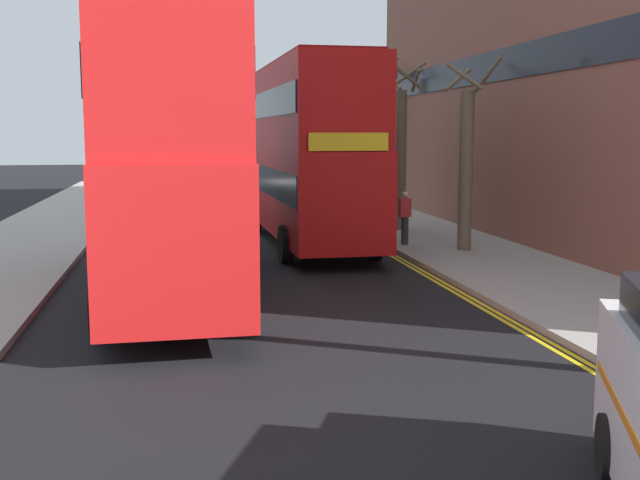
{
  "coord_description": "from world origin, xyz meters",
  "views": [
    {
      "loc": [
        -1.7,
        -1.15,
        3.5
      ],
      "look_at": [
        0.5,
        11.0,
        1.8
      ],
      "focal_mm": 43.71,
      "sensor_mm": 36.0,
      "label": 1
    }
  ],
  "objects": [
    {
      "name": "sidewalk_right",
      "position": [
        6.5,
        16.0,
        0.07
      ],
      "size": [
        4.0,
        80.0,
        0.14
      ],
      "primitive_type": "cube",
      "color": "#9E9991",
      "rests_on": "ground"
    },
    {
      "name": "pedestrian_far",
      "position": [
        5.01,
        21.45,
        0.99
      ],
      "size": [
        0.34,
        0.22,
        1.62
      ],
      "color": "#2D2D38",
      "rests_on": "sidewalk_right"
    },
    {
      "name": "kerb_line_outer",
      "position": [
        4.4,
        14.0,
        0.0
      ],
      "size": [
        0.1,
        56.0,
        0.01
      ],
      "primitive_type": "cube",
      "color": "yellow",
      "rests_on": "ground"
    },
    {
      "name": "street_tree_distant",
      "position": [
        7.59,
        33.31,
        3.39
      ],
      "size": [
        1.51,
        1.67,
        6.82
      ],
      "color": "#6B6047",
      "rests_on": "sidewalk_right"
    },
    {
      "name": "kerb_line_inner",
      "position": [
        4.24,
        14.0,
        0.0
      ],
      "size": [
        0.1,
        56.0,
        0.01
      ],
      "primitive_type": "cube",
      "color": "yellow",
      "rests_on": "ground"
    },
    {
      "name": "double_decker_bus_oncoming",
      "position": [
        2.27,
        22.91,
        3.03
      ],
      "size": [
        2.98,
        10.86,
        5.64
      ],
      "color": "#B20F0F",
      "rests_on": "ground"
    },
    {
      "name": "street_tree_far",
      "position": [
        6.43,
        20.14,
        2.62
      ],
      "size": [
        1.57,
        1.55,
        5.53
      ],
      "color": "#6B6047",
      "rests_on": "sidewalk_right"
    },
    {
      "name": "double_decker_bus_away",
      "position": [
        -1.97,
        15.73,
        3.03
      ],
      "size": [
        3.06,
        10.88,
        5.64
      ],
      "color": "red",
      "rests_on": "ground"
    },
    {
      "name": "street_tree_mid",
      "position": [
        5.94,
        25.18,
        2.94
      ],
      "size": [
        1.9,
        1.8,
        5.87
      ],
      "color": "#6B6047",
      "rests_on": "sidewalk_right"
    }
  ]
}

